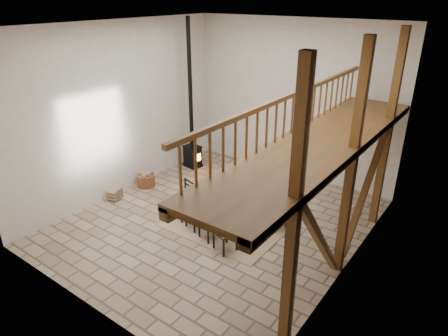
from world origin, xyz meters
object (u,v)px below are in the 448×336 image
Objects in this scene: dining_table at (229,210)px; wood_stove at (192,135)px; log_basket at (146,180)px; log_stack at (115,194)px.

wood_stove is at bearing 160.79° from dining_table.
dining_table is 3.42m from log_basket.
log_stack is (-3.53, -0.89, -0.23)m from dining_table.
wood_stove is 10.18× the size of log_stack.
wood_stove is 3.38m from log_stack.
dining_table is at bearing -4.18° from log_basket.
log_stack is at bearing -96.01° from log_basket.
log_basket is (-0.19, -2.08, -0.94)m from wood_stove.
dining_table is 5.69× the size of log_stack.
wood_stove reaches higher than dining_table.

